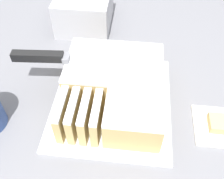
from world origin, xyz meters
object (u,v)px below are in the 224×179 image
Objects in this scene: brownie at (219,123)px; storage_box at (84,10)px; cake_board at (112,101)px; cake at (115,87)px; knife at (56,57)px.

brownie is 0.54m from storage_box.
storage_box reaches higher than brownie.
storage_box is (-0.13, 0.33, 0.05)m from cake_board.
cake_board is 1.76× the size of storage_box.
cake is 0.77× the size of knife.
knife is (-0.14, 0.04, 0.10)m from cake_board.
knife is at bearing 167.11° from brownie.
cake_board is at bearing -68.83° from storage_box.
cake reaches higher than brownie.
knife is 0.29m from storage_box.
brownie is at bearing -10.64° from cake_board.
storage_box is (0.02, 0.29, -0.04)m from knife.
cake_board is 1.20× the size of cake.
knife is 0.42m from brownie.
brownie is at bearing -44.45° from storage_box.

